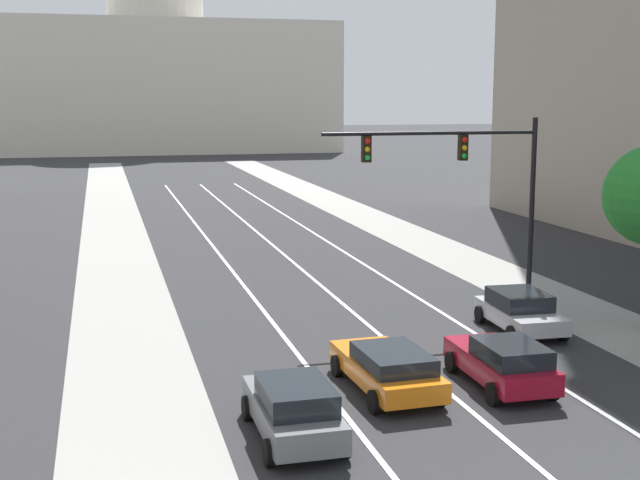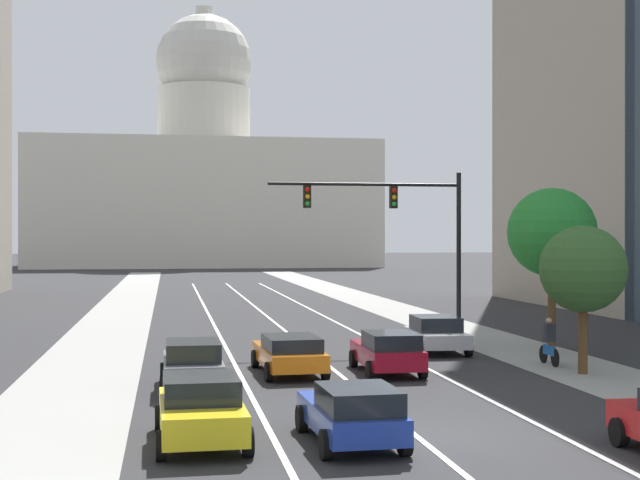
{
  "view_description": "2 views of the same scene",
  "coord_description": "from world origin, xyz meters",
  "px_view_note": "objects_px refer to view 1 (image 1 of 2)",
  "views": [
    {
      "loc": [
        -9.28,
        -11.98,
        8.22
      ],
      "look_at": [
        -2.15,
        15.62,
        3.47
      ],
      "focal_mm": 47.95,
      "sensor_mm": 36.0,
      "label": 1
    },
    {
      "loc": [
        -5.7,
        -20.42,
        4.65
      ],
      "look_at": [
        1.74,
        23.84,
        4.5
      ],
      "focal_mm": 50.82,
      "sensor_mm": 36.0,
      "label": 2
    }
  ],
  "objects_px": {
    "traffic_signal_mast": "(471,174)",
    "car_gray": "(294,408)",
    "capitol_building": "(157,65)",
    "car_silver": "(520,310)",
    "car_orange": "(388,367)",
    "car_crimson": "(503,362)"
  },
  "relations": [
    {
      "from": "capitol_building",
      "to": "car_crimson",
      "type": "height_order",
      "value": "capitol_building"
    },
    {
      "from": "car_silver",
      "to": "car_orange",
      "type": "bearing_deg",
      "value": 129.02
    },
    {
      "from": "car_crimson",
      "to": "capitol_building",
      "type": "bearing_deg",
      "value": 1.63
    },
    {
      "from": "capitol_building",
      "to": "car_orange",
      "type": "height_order",
      "value": "capitol_building"
    },
    {
      "from": "car_silver",
      "to": "car_crimson",
      "type": "relative_size",
      "value": 0.98
    },
    {
      "from": "car_silver",
      "to": "car_orange",
      "type": "xyz_separation_m",
      "value": [
        -6.62,
        -4.86,
        -0.04
      ]
    },
    {
      "from": "capitol_building",
      "to": "traffic_signal_mast",
      "type": "distance_m",
      "value": 108.14
    },
    {
      "from": "car_orange",
      "to": "car_gray",
      "type": "relative_size",
      "value": 1.12
    },
    {
      "from": "car_orange",
      "to": "car_gray",
      "type": "distance_m",
      "value": 4.25
    },
    {
      "from": "car_gray",
      "to": "traffic_signal_mast",
      "type": "distance_m",
      "value": 14.8
    },
    {
      "from": "car_orange",
      "to": "car_crimson",
      "type": "height_order",
      "value": "car_crimson"
    },
    {
      "from": "capitol_building",
      "to": "car_silver",
      "type": "relative_size",
      "value": 12.69
    },
    {
      "from": "capitol_building",
      "to": "traffic_signal_mast",
      "type": "relative_size",
      "value": 6.24
    },
    {
      "from": "traffic_signal_mast",
      "to": "car_gray",
      "type": "bearing_deg",
      "value": -131.43
    },
    {
      "from": "car_gray",
      "to": "traffic_signal_mast",
      "type": "xyz_separation_m",
      "value": [
        9.31,
        10.55,
        4.56
      ]
    },
    {
      "from": "traffic_signal_mast",
      "to": "car_silver",
      "type": "bearing_deg",
      "value": -78.32
    },
    {
      "from": "car_gray",
      "to": "car_orange",
      "type": "bearing_deg",
      "value": -51.54
    },
    {
      "from": "car_silver",
      "to": "traffic_signal_mast",
      "type": "xyz_separation_m",
      "value": [
        -0.63,
        3.04,
        4.59
      ]
    },
    {
      "from": "capitol_building",
      "to": "car_silver",
      "type": "height_order",
      "value": "capitol_building"
    },
    {
      "from": "capitol_building",
      "to": "traffic_signal_mast",
      "type": "height_order",
      "value": "capitol_building"
    },
    {
      "from": "car_silver",
      "to": "car_crimson",
      "type": "xyz_separation_m",
      "value": [
        -3.32,
        -5.33,
        0.0
      ]
    },
    {
      "from": "traffic_signal_mast",
      "to": "car_orange",
      "type": "bearing_deg",
      "value": -127.22
    }
  ]
}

